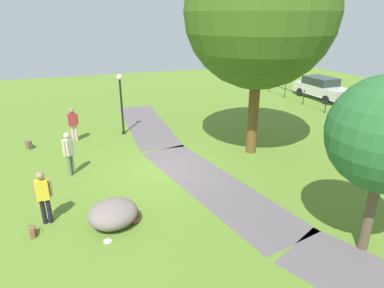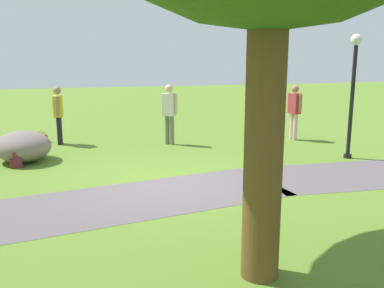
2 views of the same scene
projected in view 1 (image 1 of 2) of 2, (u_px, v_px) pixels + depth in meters
The scene contains 15 objects.
ground_plane at pixel (170, 167), 13.53m from camera, with size 48.00×48.00×0.00m, color olive.
footpath_segment_near at pixel (146, 124), 18.90m from camera, with size 8.05×2.31×0.01m.
footpath_segment_mid at pixel (212, 184), 12.18m from camera, with size 8.26×3.71×0.01m.
large_shade_tree at pixel (260, 12), 12.94m from camera, with size 6.06×6.06×8.97m.
lamp_post at pixel (121, 97), 16.68m from camera, with size 0.28×0.28×3.10m.
lawn_boulder at pixel (113, 214), 9.71m from camera, with size 1.81×1.88×0.75m.
woman_with_handbag at pixel (43, 194), 9.59m from camera, with size 0.26×0.52×1.68m.
man_near_boulder at pixel (69, 151), 12.54m from camera, with size 0.43×0.41×1.75m.
passerby_on_path at pixel (73, 123), 15.97m from camera, with size 0.33×0.50×1.67m.
handbag_on_grass at pixel (33, 231), 9.30m from camera, with size 0.32×0.27×0.31m.
backpack_by_boulder at pixel (134, 217), 9.89m from camera, with size 0.31×0.32×0.40m.
spare_backpack_on_lawn at pixel (29, 145), 15.34m from camera, with size 0.34×0.35×0.40m.
frisbee_on_grass at pixel (108, 241), 9.10m from camera, with size 0.23×0.23×0.02m.
parked_sedan_grey at pixel (322, 88), 24.39m from camera, with size 4.48×2.10×1.56m.
parked_hatchback_blue at pixel (376, 103), 20.10m from camera, with size 3.94×1.81×1.56m.
Camera 1 is at (11.85, -3.25, 5.82)m, focal length 30.94 mm.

